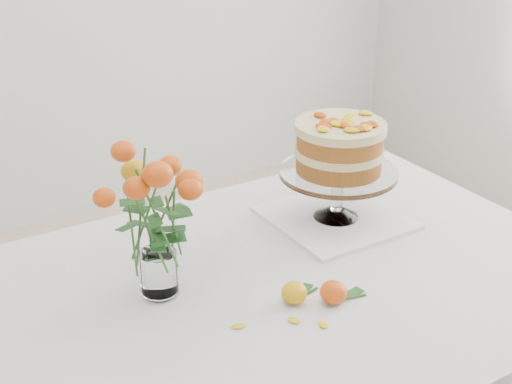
% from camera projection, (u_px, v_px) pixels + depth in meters
% --- Properties ---
extents(table, '(1.43, 0.93, 0.76)m').
position_uv_depth(table, '(264.00, 317.00, 1.52)').
color(table, tan).
rests_on(table, ground).
extents(napkin, '(0.31, 0.31, 0.01)m').
position_uv_depth(napkin, '(336.00, 218.00, 1.74)').
color(napkin, white).
rests_on(napkin, table).
extents(cake_stand, '(0.28, 0.28, 0.25)m').
position_uv_depth(cake_stand, '(339.00, 152.00, 1.67)').
color(cake_stand, silver).
rests_on(cake_stand, napkin).
extents(rose_vase, '(0.27, 0.27, 0.39)m').
position_uv_depth(rose_vase, '(153.00, 193.00, 1.35)').
color(rose_vase, silver).
rests_on(rose_vase, table).
extents(loose_rose_near, '(0.09, 0.05, 0.04)m').
position_uv_depth(loose_rose_near, '(294.00, 293.00, 1.42)').
color(loose_rose_near, yellow).
rests_on(loose_rose_near, table).
extents(loose_rose_far, '(0.10, 0.06, 0.05)m').
position_uv_depth(loose_rose_far, '(334.00, 292.00, 1.42)').
color(loose_rose_far, '#DE550A').
rests_on(loose_rose_far, table).
extents(stray_petal_a, '(0.03, 0.02, 0.00)m').
position_uv_depth(stray_petal_a, '(238.00, 326.00, 1.35)').
color(stray_petal_a, yellow).
rests_on(stray_petal_a, table).
extents(stray_petal_b, '(0.03, 0.02, 0.00)m').
position_uv_depth(stray_petal_b, '(294.00, 321.00, 1.36)').
color(stray_petal_b, yellow).
rests_on(stray_petal_b, table).
extents(stray_petal_c, '(0.03, 0.02, 0.00)m').
position_uv_depth(stray_petal_c, '(323.00, 325.00, 1.35)').
color(stray_petal_c, yellow).
rests_on(stray_petal_c, table).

